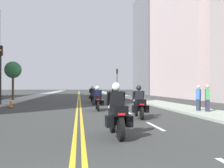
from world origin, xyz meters
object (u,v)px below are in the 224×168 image
object	(u,v)px
motorcycle_0	(117,115)
pedestrian_0	(207,99)
motorcycle_1	(139,105)
motorcycle_2	(98,100)
traffic_cone_0	(11,102)
street_tree_0	(13,70)
pedestrian_1	(198,98)
motorcycle_4	(92,96)
traffic_light_near	(1,64)
motorcycle_3	(115,97)
traffic_light_far	(117,77)

from	to	relation	value
motorcycle_0	pedestrian_0	world-z (taller)	pedestrian_0
motorcycle_1	motorcycle_2	world-z (taller)	motorcycle_1
traffic_cone_0	pedestrian_0	distance (m)	13.52
motorcycle_2	traffic_cone_0	xyz separation A→B (m)	(-6.12, 2.94, -0.26)
motorcycle_1	street_tree_0	world-z (taller)	street_tree_0
pedestrian_1	traffic_cone_0	bearing A→B (deg)	105.99
motorcycle_4	traffic_light_near	bearing A→B (deg)	-150.41
traffic_cone_0	traffic_light_near	world-z (taller)	traffic_light_near
motorcycle_3	traffic_light_near	xyz separation A→B (m)	(-9.29, -0.16, 2.66)
motorcycle_0	street_tree_0	world-z (taller)	street_tree_0
motorcycle_3	street_tree_0	world-z (taller)	street_tree_0
motorcycle_3	street_tree_0	size ratio (longest dim) A/B	0.51
motorcycle_3	pedestrian_0	xyz separation A→B (m)	(4.22, -8.07, 0.18)
motorcycle_3	traffic_cone_0	distance (m)	8.30
pedestrian_1	motorcycle_3	bearing A→B (deg)	67.47
motorcycle_0	pedestrian_1	xyz separation A→B (m)	(5.90, 7.31, 0.17)
motorcycle_2	street_tree_0	world-z (taller)	street_tree_0
traffic_light_far	traffic_cone_0	bearing A→B (deg)	-114.99
motorcycle_0	street_tree_0	bearing A→B (deg)	107.77
motorcycle_2	pedestrian_0	world-z (taller)	pedestrian_0
motorcycle_1	motorcycle_0	bearing A→B (deg)	-107.20
motorcycle_2	motorcycle_3	size ratio (longest dim) A/B	1.01
motorcycle_3	motorcycle_0	bearing A→B (deg)	-98.84
motorcycle_0	motorcycle_2	distance (m)	9.53
traffic_light_near	traffic_light_far	world-z (taller)	traffic_light_near
motorcycle_0	street_tree_0	xyz separation A→B (m)	(-8.31, 22.76, 2.70)
motorcycle_2	motorcycle_1	bearing A→B (deg)	-70.29
traffic_light_near	motorcycle_1	bearing A→B (deg)	-46.99
motorcycle_1	pedestrian_1	xyz separation A→B (m)	(4.14, 2.51, 0.19)
motorcycle_1	traffic_light_far	world-z (taller)	traffic_light_far
motorcycle_1	street_tree_0	distance (m)	20.77
motorcycle_0	motorcycle_1	size ratio (longest dim) A/B	0.95
motorcycle_3	traffic_light_far	xyz separation A→B (m)	(3.16, 21.64, 2.49)
motorcycle_2	traffic_light_far	bearing A→B (deg)	79.35
traffic_light_far	street_tree_0	xyz separation A→B (m)	(-13.40, -13.62, 0.20)
motorcycle_1	pedestrian_0	bearing A→B (deg)	25.98
motorcycle_1	pedestrian_0	xyz separation A→B (m)	(4.39, 1.87, 0.20)
motorcycle_2	pedestrian_0	bearing A→B (deg)	-25.20
motorcycle_4	traffic_light_near	world-z (taller)	traffic_light_near
traffic_light_far	pedestrian_0	xyz separation A→B (m)	(1.06, -29.71, -2.31)
traffic_cone_0	street_tree_0	xyz separation A→B (m)	(-2.26, 10.29, 2.96)
motorcycle_4	traffic_light_far	distance (m)	17.94
traffic_light_near	motorcycle_0	bearing A→B (deg)	-63.21
motorcycle_4	traffic_light_far	bearing A→B (deg)	71.54
motorcycle_1	traffic_cone_0	size ratio (longest dim) A/B	2.78
traffic_light_near	traffic_cone_0	bearing A→B (deg)	-58.23
motorcycle_2	pedestrian_0	size ratio (longest dim) A/B	1.34
pedestrian_1	street_tree_0	distance (m)	21.15
traffic_light_far	pedestrian_1	bearing A→B (deg)	-88.40
motorcycle_2	motorcycle_4	bearing A→B (deg)	89.15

